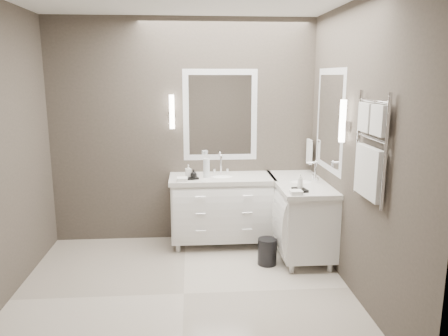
{
  "coord_description": "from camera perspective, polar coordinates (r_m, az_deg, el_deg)",
  "views": [
    {
      "loc": [
        0.09,
        -3.81,
        2.02
      ],
      "look_at": [
        0.44,
        0.7,
        1.06
      ],
      "focal_mm": 35.0,
      "sensor_mm": 36.0,
      "label": 1
    }
  ],
  "objects": [
    {
      "name": "vanity_right",
      "position": [
        5.1,
        9.88,
        -5.72
      ],
      "size": [
        0.59,
        1.24,
        0.97
      ],
      "color": "white",
      "rests_on": "floor"
    },
    {
      "name": "towel_bar_corner",
      "position": [
        5.44,
        11.09,
        2.18
      ],
      "size": [
        0.03,
        0.22,
        0.3
      ],
      "color": "white",
      "rests_on": "wall_right"
    },
    {
      "name": "wall_back",
      "position": [
        5.36,
        -5.33,
        4.73
      ],
      "size": [
        3.2,
        0.01,
        2.7
      ],
      "primitive_type": "cube",
      "color": "#463F38",
      "rests_on": "floor"
    },
    {
      "name": "floor",
      "position": [
        4.31,
        -5.27,
        -16.08
      ],
      "size": [
        3.2,
        3.0,
        0.01
      ],
      "primitive_type": "cube",
      "color": "beige",
      "rests_on": "ground"
    },
    {
      "name": "wall_front",
      "position": [
        2.4,
        -6.39,
        -4.3
      ],
      "size": [
        3.2,
        0.01,
        2.7
      ],
      "primitive_type": "cube",
      "color": "#463F38",
      "rests_on": "floor"
    },
    {
      "name": "soap_bottle_a",
      "position": [
        5.06,
        -4.67,
        -0.36
      ],
      "size": [
        0.08,
        0.08,
        0.14
      ],
      "primitive_type": "imported",
      "rotation": [
        0.0,
        0.0,
        0.23
      ],
      "color": "white",
      "rests_on": "amenity_tray_back"
    },
    {
      "name": "vanity_back",
      "position": [
        5.27,
        -0.28,
        -4.95
      ],
      "size": [
        1.24,
        0.59,
        0.97
      ],
      "color": "white",
      "rests_on": "floor"
    },
    {
      "name": "amenity_tray_back",
      "position": [
        5.06,
        -4.32,
        -1.32
      ],
      "size": [
        0.18,
        0.16,
        0.02
      ],
      "primitive_type": "cube",
      "rotation": [
        0.0,
        0.0,
        0.31
      ],
      "color": "black",
      "rests_on": "vanity_back"
    },
    {
      "name": "sconce_back",
      "position": [
        5.26,
        -6.82,
        7.22
      ],
      "size": [
        0.06,
        0.06,
        0.4
      ],
      "color": "white",
      "rests_on": "wall_back"
    },
    {
      "name": "water_bottle",
      "position": [
        5.12,
        -2.32,
        0.01
      ],
      "size": [
        0.1,
        0.1,
        0.22
      ],
      "primitive_type": "cylinder",
      "rotation": [
        0.0,
        0.0,
        0.3
      ],
      "color": "silver",
      "rests_on": "vanity_back"
    },
    {
      "name": "mirror_back",
      "position": [
        5.33,
        -0.5,
        6.9
      ],
      "size": [
        0.9,
        0.02,
        1.1
      ],
      "color": "white",
      "rests_on": "wall_back"
    },
    {
      "name": "towel_ladder",
      "position": [
        3.76,
        18.54,
        1.74
      ],
      "size": [
        0.06,
        0.58,
        0.9
      ],
      "color": "white",
      "rests_on": "wall_right"
    },
    {
      "name": "mirror_right",
      "position": [
        4.87,
        13.64,
        6.09
      ],
      "size": [
        0.02,
        0.9,
        1.1
      ],
      "color": "white",
      "rests_on": "wall_right"
    },
    {
      "name": "soap_bottle_b",
      "position": [
        5.01,
        -3.98,
        -0.72
      ],
      "size": [
        0.08,
        0.08,
        0.1
      ],
      "primitive_type": "imported",
      "rotation": [
        0.0,
        0.0,
        -0.06
      ],
      "color": "black",
      "rests_on": "amenity_tray_back"
    },
    {
      "name": "amenity_tray_right",
      "position": [
        4.59,
        9.89,
        -2.83
      ],
      "size": [
        0.15,
        0.18,
        0.03
      ],
      "primitive_type": "cube",
      "rotation": [
        0.0,
        0.0,
        0.16
      ],
      "color": "black",
      "rests_on": "vanity_right"
    },
    {
      "name": "soap_bottle_c",
      "position": [
        4.57,
        9.93,
        -1.74
      ],
      "size": [
        0.07,
        0.07,
        0.15
      ],
      "primitive_type": "imported",
      "rotation": [
        0.0,
        0.0,
        0.25
      ],
      "color": "white",
      "rests_on": "amenity_tray_right"
    },
    {
      "name": "sconce_right",
      "position": [
        4.3,
        15.23,
        5.84
      ],
      "size": [
        0.06,
        0.06,
        0.4
      ],
      "color": "white",
      "rests_on": "wall_right"
    },
    {
      "name": "waste_bin",
      "position": [
        4.86,
        5.66,
        -10.81
      ],
      "size": [
        0.27,
        0.27,
        0.29
      ],
      "primitive_type": "cylinder",
      "rotation": [
        0.0,
        0.0,
        0.39
      ],
      "color": "black",
      "rests_on": "floor"
    },
    {
      "name": "wall_right",
      "position": [
        4.15,
        17.09,
        2.15
      ],
      "size": [
        0.01,
        3.0,
        2.7
      ],
      "primitive_type": "cube",
      "color": "#463F38",
      "rests_on": "floor"
    }
  ]
}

